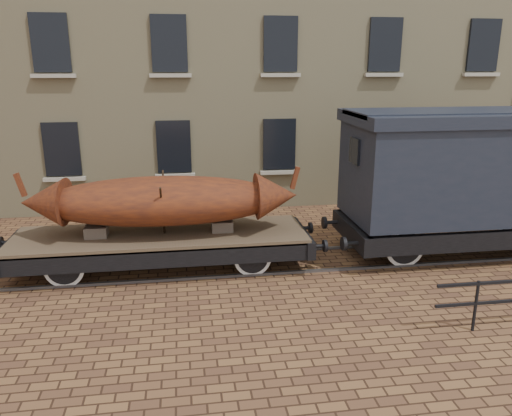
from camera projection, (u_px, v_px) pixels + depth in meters
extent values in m
plane|color=#543523|center=(277.00, 262.00, 12.51)|extent=(90.00, 90.00, 0.00)
cube|color=#CABC8B|center=(305.00, 8.00, 20.49)|extent=(40.00, 10.00, 14.00)
cube|color=black|center=(62.00, 149.00, 15.76)|extent=(1.10, 0.12, 1.70)
cube|color=#ABA692|center=(65.00, 179.00, 15.97)|extent=(1.30, 0.18, 0.12)
cube|color=black|center=(174.00, 147.00, 16.25)|extent=(1.10, 0.12, 1.70)
cube|color=#ABA692|center=(175.00, 175.00, 16.46)|extent=(1.30, 0.18, 0.12)
cube|color=black|center=(279.00, 144.00, 16.75)|extent=(1.10, 0.12, 1.70)
cube|color=#ABA692|center=(279.00, 172.00, 16.96)|extent=(1.30, 0.18, 0.12)
cube|color=black|center=(378.00, 142.00, 17.25)|extent=(1.10, 0.12, 1.70)
cube|color=#ABA692|center=(377.00, 169.00, 17.45)|extent=(1.30, 0.18, 0.12)
cube|color=black|center=(472.00, 140.00, 17.74)|extent=(1.10, 0.12, 1.70)
cube|color=#ABA692|center=(470.00, 166.00, 17.95)|extent=(1.30, 0.18, 0.12)
cube|color=black|center=(50.00, 43.00, 14.87)|extent=(1.10, 0.12, 1.70)
cube|color=#ABA692|center=(53.00, 76.00, 15.08)|extent=(1.30, 0.18, 0.12)
cube|color=black|center=(169.00, 43.00, 15.37)|extent=(1.10, 0.12, 1.70)
cube|color=#ABA692|center=(171.00, 75.00, 15.57)|extent=(1.30, 0.18, 0.12)
cube|color=black|center=(280.00, 44.00, 15.86)|extent=(1.10, 0.12, 1.70)
cube|color=#ABA692|center=(280.00, 75.00, 16.07)|extent=(1.30, 0.18, 0.12)
cube|color=black|center=(385.00, 45.00, 16.36)|extent=(1.10, 0.12, 1.70)
cube|color=#ABA692|center=(384.00, 75.00, 16.56)|extent=(1.30, 0.18, 0.12)
cube|color=black|center=(484.00, 45.00, 16.85)|extent=(1.10, 0.12, 1.70)
cube|color=#ABA692|center=(481.00, 74.00, 17.06)|extent=(1.30, 0.18, 0.12)
cube|color=#59595E|center=(282.00, 273.00, 11.81)|extent=(30.00, 0.08, 0.06)
cube|color=#59595E|center=(272.00, 251.00, 13.18)|extent=(30.00, 0.08, 0.06)
cylinder|color=black|center=(476.00, 306.00, 9.18)|extent=(0.06, 0.06, 1.00)
cube|color=brown|center=(161.00, 235.00, 11.87)|extent=(6.87, 2.02, 0.11)
cube|color=black|center=(160.00, 259.00, 11.04)|extent=(6.87, 0.15, 0.41)
cube|color=black|center=(163.00, 232.00, 12.82)|extent=(6.87, 0.15, 0.41)
cube|color=black|center=(9.00, 252.00, 11.44)|extent=(0.20, 2.11, 0.41)
cylinder|color=black|center=(7.00, 242.00, 12.06)|extent=(0.32, 0.09, 0.09)
cylinder|color=black|center=(1.00, 243.00, 12.04)|extent=(0.07, 0.29, 0.29)
cube|color=black|center=(301.00, 237.00, 12.41)|extent=(0.20, 2.11, 0.41)
cylinder|color=black|center=(319.00, 246.00, 11.80)|extent=(0.32, 0.09, 0.09)
cylinder|color=black|center=(325.00, 246.00, 11.82)|extent=(0.07, 0.29, 0.29)
cylinder|color=black|center=(305.00, 228.00, 13.10)|extent=(0.32, 0.09, 0.09)
cylinder|color=black|center=(310.00, 228.00, 13.13)|extent=(0.07, 0.29, 0.29)
cylinder|color=black|center=(71.00, 257.00, 11.69)|extent=(0.09, 1.74, 0.09)
cylinder|color=silver|center=(64.00, 269.00, 11.00)|extent=(0.88, 0.06, 0.88)
cylinder|color=black|center=(64.00, 269.00, 11.00)|extent=(0.72, 0.09, 0.72)
cube|color=black|center=(62.00, 261.00, 10.84)|extent=(0.82, 0.07, 0.09)
cylinder|color=silver|center=(77.00, 246.00, 12.37)|extent=(0.88, 0.06, 0.88)
cylinder|color=black|center=(77.00, 246.00, 12.37)|extent=(0.72, 0.09, 0.72)
cube|color=black|center=(77.00, 236.00, 12.41)|extent=(0.82, 0.07, 0.09)
cylinder|color=black|center=(249.00, 247.00, 12.28)|extent=(0.09, 1.74, 0.09)
cylinder|color=silver|center=(253.00, 258.00, 11.60)|extent=(0.88, 0.06, 0.88)
cylinder|color=black|center=(253.00, 258.00, 11.60)|extent=(0.72, 0.09, 0.72)
cube|color=black|center=(253.00, 251.00, 11.43)|extent=(0.82, 0.07, 0.09)
cylinder|color=silver|center=(245.00, 238.00, 12.97)|extent=(0.88, 0.06, 0.88)
cylinder|color=black|center=(245.00, 238.00, 12.97)|extent=(0.72, 0.09, 0.72)
cube|color=black|center=(244.00, 228.00, 13.01)|extent=(0.82, 0.07, 0.09)
cube|color=black|center=(162.00, 250.00, 11.97)|extent=(3.66, 0.05, 0.05)
cube|color=brown|center=(97.00, 231.00, 11.61)|extent=(0.50, 0.46, 0.26)
cube|color=brown|center=(222.00, 225.00, 12.02)|extent=(0.50, 0.46, 0.26)
ellipsoid|color=maroon|center=(163.00, 201.00, 11.64)|extent=(5.73, 1.95, 1.13)
cone|color=maroon|center=(43.00, 202.00, 11.33)|extent=(1.01, 1.11, 1.08)
cube|color=maroon|center=(20.00, 185.00, 11.17)|extent=(0.23, 0.12, 0.55)
cone|color=maroon|center=(277.00, 195.00, 11.92)|extent=(1.01, 1.11, 1.08)
cube|color=maroon|center=(295.00, 178.00, 11.86)|extent=(0.23, 0.12, 0.55)
cylinder|color=black|center=(162.00, 212.00, 11.24)|extent=(0.05, 0.97, 1.36)
cylinder|color=black|center=(164.00, 201.00, 12.12)|extent=(0.05, 0.97, 1.36)
cube|color=black|center=(491.00, 241.00, 11.94)|extent=(6.17, 0.16, 0.46)
cube|color=black|center=(443.00, 214.00, 14.09)|extent=(6.17, 0.16, 0.46)
cube|color=black|center=(351.00, 232.00, 12.58)|extent=(0.23, 2.47, 0.46)
cylinder|color=black|center=(344.00, 244.00, 11.73)|extent=(0.08, 0.33, 0.33)
cylinder|color=black|center=(324.00, 223.00, 13.29)|extent=(0.08, 0.33, 0.33)
cylinder|color=black|center=(393.00, 238.00, 12.80)|extent=(0.10, 1.96, 0.10)
cylinder|color=silver|center=(405.00, 248.00, 12.11)|extent=(0.99, 0.07, 0.99)
cylinder|color=black|center=(405.00, 248.00, 12.11)|extent=(0.81, 0.10, 0.81)
cylinder|color=silver|center=(382.00, 229.00, 13.48)|extent=(0.99, 0.07, 0.99)
cylinder|color=black|center=(382.00, 229.00, 13.48)|extent=(0.81, 0.10, 0.81)
cube|color=black|center=(472.00, 170.00, 12.60)|extent=(6.17, 2.47, 2.37)
cube|color=black|center=(478.00, 117.00, 12.23)|extent=(6.36, 2.62, 0.29)
cube|color=black|center=(479.00, 112.00, 12.20)|extent=(6.36, 1.75, 0.12)
cube|color=black|center=(355.00, 151.00, 12.00)|extent=(0.08, 0.62, 0.62)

